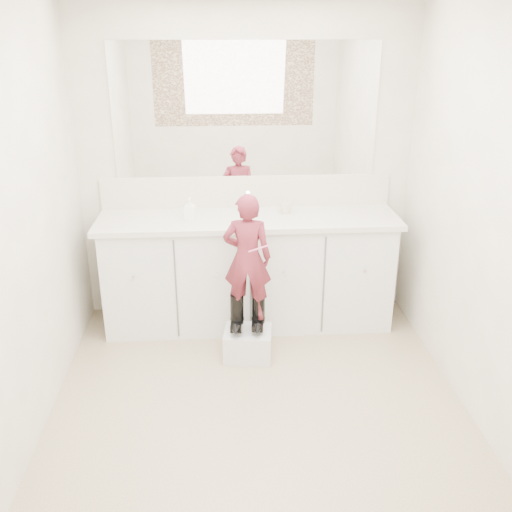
{
  "coord_description": "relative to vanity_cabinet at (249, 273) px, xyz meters",
  "views": [
    {
      "loc": [
        -0.22,
        -2.88,
        2.24
      ],
      "look_at": [
        0.02,
        0.69,
        0.78
      ],
      "focal_mm": 40.0,
      "sensor_mm": 36.0,
      "label": 1
    }
  ],
  "objects": [
    {
      "name": "faucet",
      "position": [
        0.0,
        0.15,
        0.52
      ],
      "size": [
        0.08,
        0.08,
        0.1
      ],
      "primitive_type": "cylinder",
      "color": "silver",
      "rests_on": "countertop"
    },
    {
      "name": "wall_right",
      "position": [
        1.3,
        -1.23,
        0.78
      ],
      "size": [
        0.0,
        3.0,
        3.0
      ],
      "primitive_type": "plane",
      "rotation": [
        1.57,
        0.0,
        -1.57
      ],
      "color": "beige",
      "rests_on": "floor"
    },
    {
      "name": "backsplash",
      "position": [
        0.0,
        0.26,
        0.59
      ],
      "size": [
        2.28,
        0.03,
        0.25
      ],
      "primitive_type": "cube",
      "color": "beige",
      "rests_on": "countertop"
    },
    {
      "name": "boot_right",
      "position": [
        0.04,
        -0.52,
        -0.07
      ],
      "size": [
        0.12,
        0.2,
        0.28
      ],
      "primitive_type": null,
      "rotation": [
        0.0,
        0.0,
        -0.12
      ],
      "color": "black",
      "rests_on": "step_stool"
    },
    {
      "name": "boot_left",
      "position": [
        -0.11,
        -0.52,
        -0.07
      ],
      "size": [
        0.12,
        0.2,
        0.28
      ],
      "primitive_type": null,
      "rotation": [
        0.0,
        0.0,
        -0.12
      ],
      "color": "black",
      "rests_on": "step_stool"
    },
    {
      "name": "cup",
      "position": [
        0.29,
        0.08,
        0.52
      ],
      "size": [
        0.12,
        0.12,
        0.1
      ],
      "primitive_type": "imported",
      "rotation": [
        0.0,
        0.0,
        0.08
      ],
      "color": "beige",
      "rests_on": "countertop"
    },
    {
      "name": "wall_front",
      "position": [
        0.0,
        -2.73,
        0.77
      ],
      "size": [
        2.6,
        0.0,
        2.6
      ],
      "primitive_type": "plane",
      "rotation": [
        -1.57,
        0.0,
        0.0
      ],
      "color": "beige",
      "rests_on": "floor"
    },
    {
      "name": "toothbrush",
      "position": [
        0.03,
        -0.6,
        0.44
      ],
      "size": [
        0.14,
        0.03,
        0.06
      ],
      "primitive_type": "cylinder",
      "rotation": [
        0.0,
        1.22,
        -0.12
      ],
      "color": "pink",
      "rests_on": "toddler"
    },
    {
      "name": "floor",
      "position": [
        0.0,
        -1.23,
        -0.42
      ],
      "size": [
        3.0,
        3.0,
        0.0
      ],
      "primitive_type": "plane",
      "color": "#7E6952",
      "rests_on": "ground"
    },
    {
      "name": "toddler",
      "position": [
        -0.04,
        -0.52,
        0.34
      ],
      "size": [
        0.35,
        0.26,
        0.91
      ],
      "primitive_type": "imported",
      "rotation": [
        0.0,
        0.0,
        3.02
      ],
      "color": "#B03649",
      "rests_on": "step_stool"
    },
    {
      "name": "soap_bottle",
      "position": [
        -0.43,
        -0.04,
        0.55
      ],
      "size": [
        0.09,
        0.09,
        0.17
      ],
      "primitive_type": "imported",
      "rotation": [
        0.0,
        0.0,
        -0.22
      ],
      "color": "white",
      "rests_on": "countertop"
    },
    {
      "name": "wall_left",
      "position": [
        -1.3,
        -1.23,
        0.78
      ],
      "size": [
        0.0,
        3.0,
        3.0
      ],
      "primitive_type": "plane",
      "rotation": [
        1.57,
        0.0,
        1.57
      ],
      "color": "beige",
      "rests_on": "floor"
    },
    {
      "name": "mirror",
      "position": [
        0.0,
        0.26,
        1.22
      ],
      "size": [
        2.0,
        0.02,
        1.0
      ],
      "primitive_type": "cube",
      "color": "white",
      "rests_on": "wall_back"
    },
    {
      "name": "vanity_cabinet",
      "position": [
        0.0,
        0.0,
        0.0
      ],
      "size": [
        2.2,
        0.55,
        0.85
      ],
      "primitive_type": "cube",
      "color": "silver",
      "rests_on": "floor"
    },
    {
      "name": "step_stool",
      "position": [
        -0.04,
        -0.54,
        -0.32
      ],
      "size": [
        0.37,
        0.32,
        0.21
      ],
      "primitive_type": "cube",
      "rotation": [
        0.0,
        0.0,
        -0.12
      ],
      "color": "silver",
      "rests_on": "floor"
    },
    {
      "name": "countertop",
      "position": [
        0.0,
        -0.01,
        0.45
      ],
      "size": [
        2.28,
        0.58,
        0.04
      ],
      "primitive_type": "cube",
      "color": "beige",
      "rests_on": "vanity_cabinet"
    },
    {
      "name": "wall_back",
      "position": [
        0.0,
        0.27,
        0.77
      ],
      "size": [
        2.6,
        0.0,
        2.6
      ],
      "primitive_type": "plane",
      "rotation": [
        1.57,
        0.0,
        0.0
      ],
      "color": "beige",
      "rests_on": "floor"
    },
    {
      "name": "dot_panel",
      "position": [
        0.0,
        -2.71,
        1.22
      ],
      "size": [
        2.0,
        0.01,
        1.2
      ],
      "primitive_type": "cube",
      "color": "#472819",
      "rests_on": "wall_front"
    }
  ]
}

